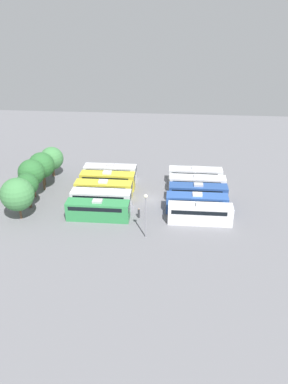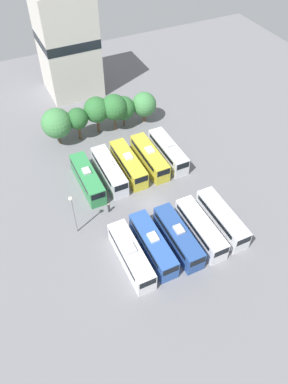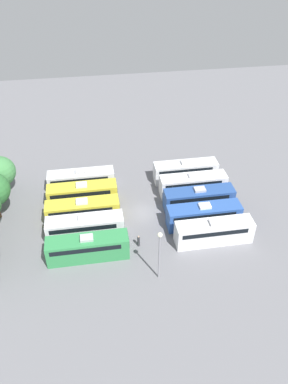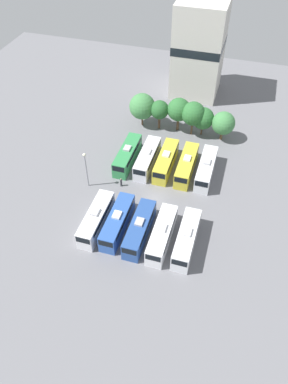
# 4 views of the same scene
# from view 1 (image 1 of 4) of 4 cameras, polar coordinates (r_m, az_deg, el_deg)

# --- Properties ---
(ground_plane) EXTENTS (116.03, 116.03, 0.00)m
(ground_plane) POSITION_cam_1_polar(r_m,az_deg,el_deg) (67.85, 1.01, -1.13)
(ground_plane) COLOR slate
(bus_0) EXTENTS (2.62, 10.32, 3.51)m
(bus_0) POSITION_cam_1_polar(r_m,az_deg,el_deg) (60.76, 8.52, -3.20)
(bus_0) COLOR white
(bus_0) RESTS_ON ground_plane
(bus_1) EXTENTS (2.62, 10.32, 3.51)m
(bus_1) POSITION_cam_1_polar(r_m,az_deg,el_deg) (63.73, 8.02, -1.63)
(bus_1) COLOR #2D56A8
(bus_1) RESTS_ON ground_plane
(bus_2) EXTENTS (2.62, 10.32, 3.51)m
(bus_2) POSITION_cam_1_polar(r_m,az_deg,el_deg) (67.07, 8.19, -0.11)
(bus_2) COLOR #284C93
(bus_2) RESTS_ON ground_plane
(bus_3) EXTENTS (2.62, 10.32, 3.51)m
(bus_3) POSITION_cam_1_polar(r_m,az_deg,el_deg) (70.30, 8.13, 1.23)
(bus_3) COLOR white
(bus_3) RESTS_ON ground_plane
(bus_4) EXTENTS (2.62, 10.32, 3.51)m
(bus_4) POSITION_cam_1_polar(r_m,az_deg,el_deg) (73.71, 7.81, 2.52)
(bus_4) COLOR silver
(bus_4) RESTS_ON ground_plane
(bus_5) EXTENTS (2.62, 10.32, 3.51)m
(bus_5) POSITION_cam_1_polar(r_m,az_deg,el_deg) (61.52, -7.06, -2.69)
(bus_5) COLOR #338C4C
(bus_5) RESTS_ON ground_plane
(bus_6) EXTENTS (2.62, 10.32, 3.51)m
(bus_6) POSITION_cam_1_polar(r_m,az_deg,el_deg) (64.87, -6.57, -0.99)
(bus_6) COLOR silver
(bus_6) RESTS_ON ground_plane
(bus_7) EXTENTS (2.62, 10.32, 3.51)m
(bus_7) POSITION_cam_1_polar(r_m,az_deg,el_deg) (67.97, -6.20, 0.41)
(bus_7) COLOR gold
(bus_7) RESTS_ON ground_plane
(bus_8) EXTENTS (2.62, 10.32, 3.51)m
(bus_8) POSITION_cam_1_polar(r_m,az_deg,el_deg) (71.43, -5.59, 1.82)
(bus_8) COLOR gold
(bus_8) RESTS_ON ground_plane
(bus_9) EXTENTS (2.62, 10.32, 3.51)m
(bus_9) POSITION_cam_1_polar(r_m,az_deg,el_deg) (74.67, -5.17, 3.00)
(bus_9) COLOR silver
(bus_9) RESTS_ON ground_plane
(worker_person) EXTENTS (0.36, 0.36, 1.74)m
(worker_person) POSITION_cam_1_polar(r_m,az_deg,el_deg) (61.89, -0.80, -3.26)
(worker_person) COLOR #333338
(worker_person) RESTS_ON ground_plane
(light_pole) EXTENTS (0.60, 0.60, 7.34)m
(light_pole) POSITION_cam_1_polar(r_m,az_deg,el_deg) (54.78, 0.26, -2.51)
(light_pole) COLOR gray
(light_pole) RESTS_ON ground_plane
(tree_0) EXTENTS (5.40, 5.40, 7.18)m
(tree_0) POSITION_cam_1_polar(r_m,az_deg,el_deg) (63.23, -18.74, -0.35)
(tree_0) COLOR brown
(tree_0) RESTS_ON ground_plane
(tree_1) EXTENTS (3.87, 3.87, 6.41)m
(tree_1) POSITION_cam_1_polar(r_m,az_deg,el_deg) (66.28, -17.39, 1.12)
(tree_1) COLOR brown
(tree_1) RESTS_ON ground_plane
(tree_2) EXTENTS (4.75, 4.75, 7.25)m
(tree_2) POSITION_cam_1_polar(r_m,az_deg,el_deg) (69.58, -16.77, 2.84)
(tree_2) COLOR brown
(tree_2) RESTS_ON ground_plane
(tree_3) EXTENTS (4.80, 4.80, 7.39)m
(tree_3) POSITION_cam_1_polar(r_m,az_deg,el_deg) (71.93, -15.35, 3.95)
(tree_3) COLOR brown
(tree_3) RESTS_ON ground_plane
(tree_4) EXTENTS (4.46, 4.46, 6.16)m
(tree_4) POSITION_cam_1_polar(r_m,az_deg,el_deg) (74.24, -15.15, 3.82)
(tree_4) COLOR brown
(tree_4) RESTS_ON ground_plane
(tree_5) EXTENTS (4.65, 4.65, 6.18)m
(tree_5) POSITION_cam_1_polar(r_m,az_deg,el_deg) (77.75, -13.87, 4.98)
(tree_5) COLOR brown
(tree_5) RESTS_ON ground_plane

